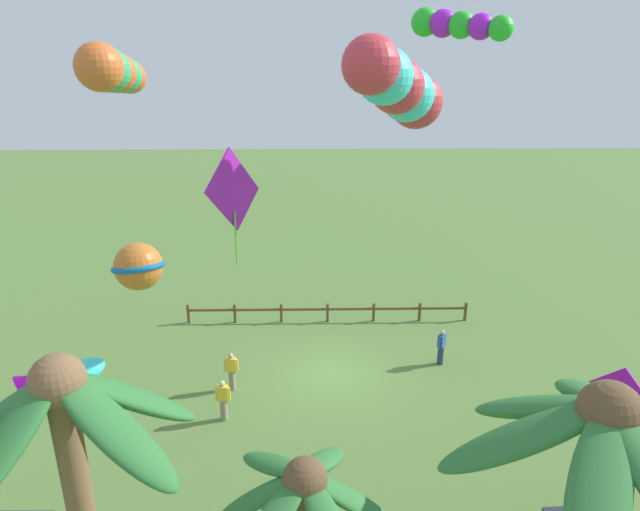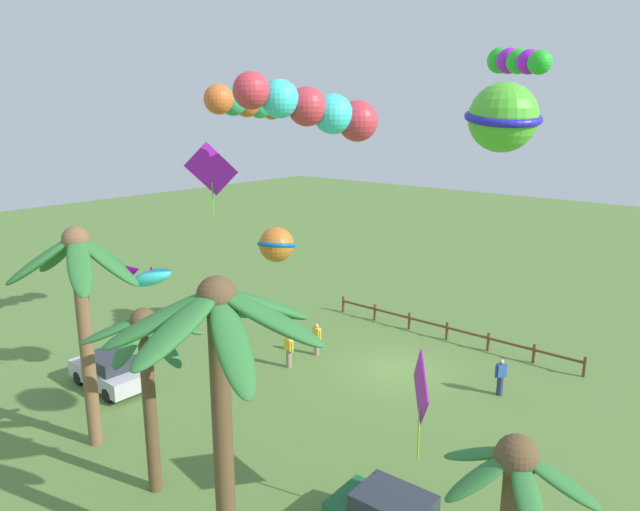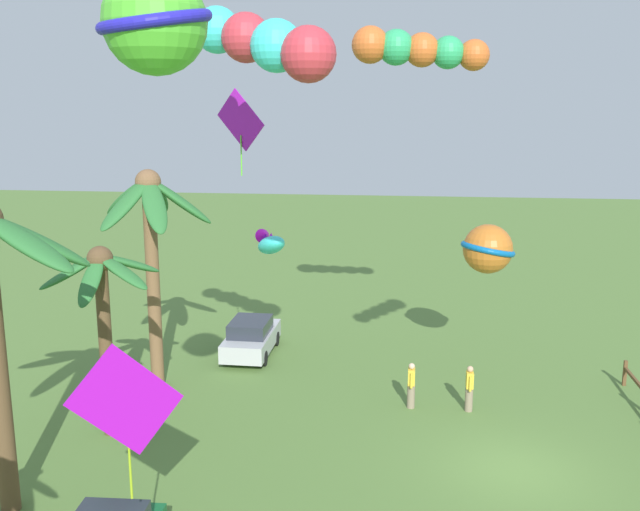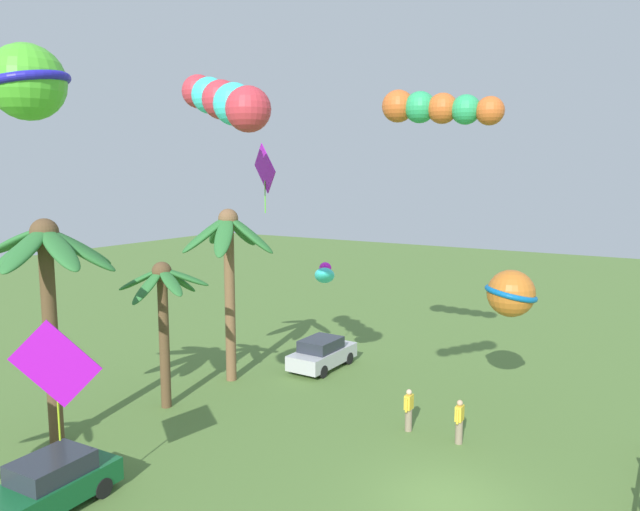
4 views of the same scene
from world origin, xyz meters
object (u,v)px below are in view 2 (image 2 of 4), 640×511
Objects in this scene: palm_tree_3 at (80,283)px; spectator_1 at (501,377)px; kite_tube_3 at (243,103)px; kite_fish_4 at (149,276)px; parked_car_1 at (109,371)px; palm_tree_1 at (146,355)px; kite_tube_1 at (314,109)px; kite_diamond_7 at (211,170)px; spectator_0 at (289,351)px; spectator_2 at (317,339)px; kite_tube_6 at (516,61)px; kite_ball_5 at (276,245)px; kite_ball_2 at (503,118)px; palm_tree_2 at (220,347)px; kite_diamond_0 at (421,390)px.

palm_tree_3 is 4.97× the size of spectator_1.
kite_tube_3 reaches higher than kite_fish_4.
palm_tree_1 is at bearing 159.04° from parked_car_1.
kite_tube_1 reaches higher than kite_diamond_7.
kite_diamond_7 is at bearing 105.87° from spectator_0.
spectator_2 is 15.07m from kite_tube_6.
kite_diamond_7 reaches higher than kite_ball_5.
palm_tree_1 is 12.94m from kite_tube_3.
palm_tree_3 reaches higher than kite_fish_4.
kite_ball_5 is (14.71, -7.11, -6.50)m from kite_ball_2.
kite_tube_1 is 2.07× the size of kite_fish_4.
palm_tree_2 is at bearing 140.79° from kite_diamond_7.
kite_tube_3 is (7.54, -3.98, 0.26)m from kite_tube_1.
spectator_0 is at bearing 23.12° from spectator_1.
kite_tube_6 is (2.00, -9.49, 8.96)m from kite_diamond_0.
kite_diamond_7 reaches higher than palm_tree_1.
spectator_2 is (-0.04, -1.92, 0.00)m from spectator_0.
spectator_1 is at bearing 170.07° from kite_tube_6.
spectator_0 is 12.64m from kite_tube_1.
kite_fish_4 is at bearing -0.56° from kite_diamond_7.
spectator_1 is at bearing -156.88° from spectator_0.
palm_tree_3 is 10.54m from spectator_0.
palm_tree_1 is at bearing -10.62° from palm_tree_2.
kite_diamond_7 is at bearing 51.70° from spectator_1.
parked_car_1 is at bearing -17.23° from palm_tree_2.
palm_tree_3 is at bearing 84.57° from spectator_0.
kite_tube_3 is (2.43, 0.13, 11.07)m from spectator_0.
palm_tree_1 is at bearing 117.72° from kite_ball_5.
kite_fish_4 is (14.15, 0.87, -6.36)m from kite_ball_2.
palm_tree_2 reaches higher than kite_diamond_0.
palm_tree_2 is at bearing 154.47° from kite_fish_4.
kite_diamond_7 is at bearing -169.32° from parked_car_1.
kite_tube_1 is at bearing -139.92° from palm_tree_3.
kite_tube_1 is 1.73× the size of kite_diamond_7.
spectator_0 is 16.15m from kite_ball_2.
kite_diamond_7 is (7.10, 8.99, 8.77)m from spectator_1.
parked_car_1 is at bearing 34.25° from kite_fish_4.
spectator_1 is at bearing -113.46° from palm_tree_1.
palm_tree_2 is 13.61m from parked_car_1.
palm_tree_3 is 3.04× the size of kite_ball_2.
palm_tree_2 is 13.68m from spectator_0.
kite_tube_1 reaches higher than palm_tree_1.
kite_tube_1 reaches higher than kite_ball_2.
spectator_1 is 0.51× the size of kite_tube_6.
kite_diamond_0 is at bearing 143.03° from spectator_2.
palm_tree_2 is 4.99× the size of spectator_1.
kite_ball_2 reaches higher than spectator_0.
palm_tree_3 is 17.42m from kite_tube_6.
palm_tree_3 is 3.65× the size of kite_fish_4.
palm_tree_2 is at bearing 86.66° from kite_tube_6.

